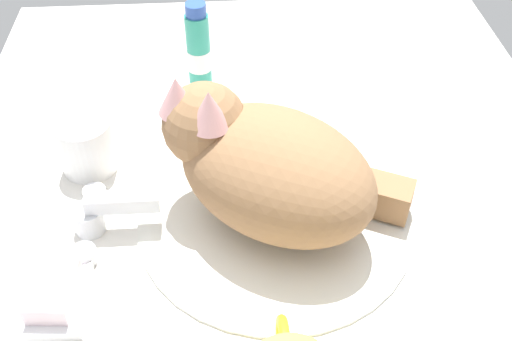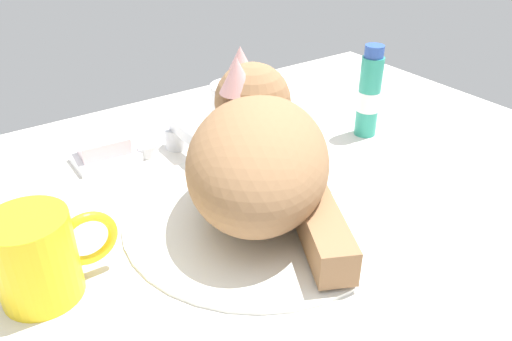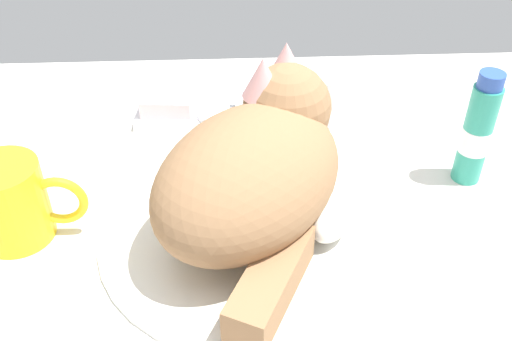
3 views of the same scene
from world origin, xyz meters
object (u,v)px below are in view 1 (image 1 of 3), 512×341
(soap_bar, at_px, (53,291))
(toothpaste_bottle, at_px, (199,53))
(rinse_cup, at_px, (87,145))
(faucet, at_px, (100,215))
(cat, at_px, (266,164))

(soap_bar, xyz_separation_m, toothpaste_bottle, (0.37, -0.15, 0.04))
(rinse_cup, height_order, soap_bar, rinse_cup)
(soap_bar, bearing_deg, faucet, -18.56)
(faucet, xyz_separation_m, rinse_cup, (0.11, 0.03, 0.01))
(rinse_cup, height_order, toothpaste_bottle, toothpaste_bottle)
(soap_bar, distance_m, toothpaste_bottle, 0.40)
(cat, xyz_separation_m, soap_bar, (-0.11, 0.23, -0.06))
(faucet, relative_size, soap_bar, 1.78)
(faucet, height_order, cat, cat)
(soap_bar, height_order, toothpaste_bottle, toothpaste_bottle)
(cat, bearing_deg, toothpaste_bottle, 16.29)
(faucet, distance_m, cat, 0.20)
(toothpaste_bottle, bearing_deg, faucet, 156.61)
(rinse_cup, distance_m, toothpaste_bottle, 0.22)
(faucet, height_order, rinse_cup, rinse_cup)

